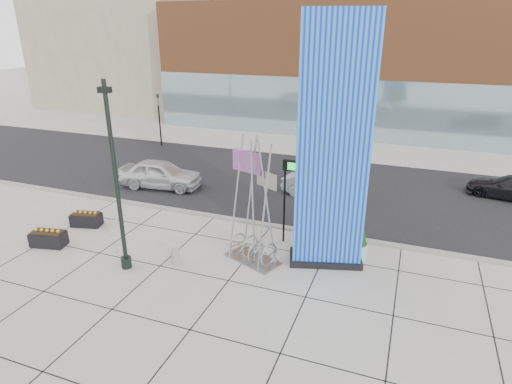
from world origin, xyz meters
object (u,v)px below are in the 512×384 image
(concrete_bollard, at_px, (176,256))
(car_silver_mid, at_px, (319,186))
(blue_pylon, at_px, (332,152))
(lamp_post, at_px, (118,198))
(public_art_sculpture, at_px, (253,230))
(overhead_street_sign, at_px, (300,174))
(car_white_west, at_px, (160,174))

(concrete_bollard, height_order, car_silver_mid, car_silver_mid)
(blue_pylon, relative_size, lamp_post, 1.31)
(public_art_sculpture, bearing_deg, car_silver_mid, 105.15)
(blue_pylon, xyz_separation_m, overhead_street_sign, (-1.48, 1.11, -1.37))
(public_art_sculpture, height_order, concrete_bollard, public_art_sculpture)
(lamp_post, bearing_deg, car_silver_mid, 61.24)
(blue_pylon, height_order, car_silver_mid, blue_pylon)
(concrete_bollard, relative_size, car_silver_mid, 0.16)
(public_art_sculpture, bearing_deg, car_white_west, 165.94)
(car_white_west, bearing_deg, blue_pylon, -122.19)
(overhead_street_sign, relative_size, car_white_west, 0.78)
(blue_pylon, distance_m, public_art_sculpture, 4.40)
(blue_pylon, bearing_deg, car_silver_mid, 89.17)
(overhead_street_sign, bearing_deg, car_white_west, 158.09)
(public_art_sculpture, xyz_separation_m, overhead_street_sign, (1.31, 2.03, 1.90))
(blue_pylon, bearing_deg, concrete_bollard, -173.59)
(car_white_west, bearing_deg, public_art_sculpture, -133.66)
(car_white_west, height_order, car_silver_mid, car_white_west)
(public_art_sculpture, distance_m, concrete_bollard, 3.31)
(blue_pylon, relative_size, public_art_sculpture, 1.84)
(lamp_post, distance_m, concrete_bollard, 3.30)
(public_art_sculpture, xyz_separation_m, concrete_bollard, (-2.83, -1.36, -1.03))
(overhead_street_sign, height_order, car_white_west, overhead_street_sign)
(blue_pylon, height_order, car_white_west, blue_pylon)
(overhead_street_sign, distance_m, car_white_west, 10.56)
(blue_pylon, xyz_separation_m, concrete_bollard, (-5.63, -2.29, -4.30))
(blue_pylon, bearing_deg, overhead_street_sign, 127.39)
(lamp_post, height_order, car_silver_mid, lamp_post)
(lamp_post, bearing_deg, concrete_bollard, 28.87)
(car_white_west, bearing_deg, car_silver_mid, -86.61)
(lamp_post, height_order, concrete_bollard, lamp_post)
(car_silver_mid, bearing_deg, public_art_sculpture, -176.58)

